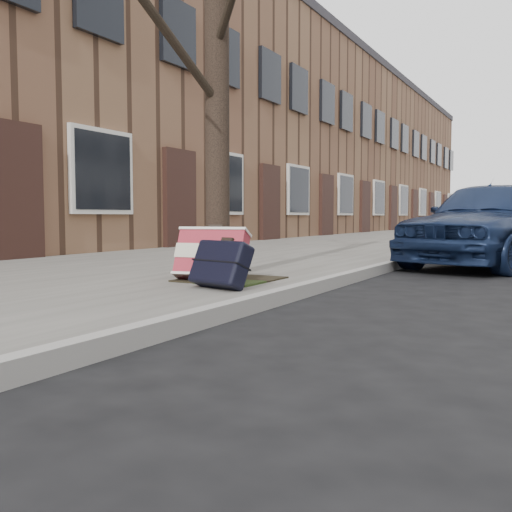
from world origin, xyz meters
The scene contains 7 objects.
ground centered at (0.00, 0.00, 0.00)m, with size 120.00×120.00×0.00m, color black.
near_sidewalk centered at (-3.70, 15.00, 0.06)m, with size 5.00×70.00×0.12m, color slate.
house_near centered at (-9.60, 16.00, 3.50)m, with size 6.80×40.00×7.00m, color brown.
dirt_patch centered at (-2.00, 1.20, 0.13)m, with size 0.85×0.85×0.01m, color black.
suitcase_red centered at (-2.09, 1.01, 0.38)m, with size 0.66×0.18×0.48m, color maroon.
suitcase_navy centered at (-1.72, 0.60, 0.34)m, with size 0.55×0.18×0.39m, color black.
car_near_front centered at (-0.09, 5.45, 0.65)m, with size 1.53×3.80×1.29m, color #152345.
Camera 1 is at (0.88, -3.50, 0.74)m, focal length 40.00 mm.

